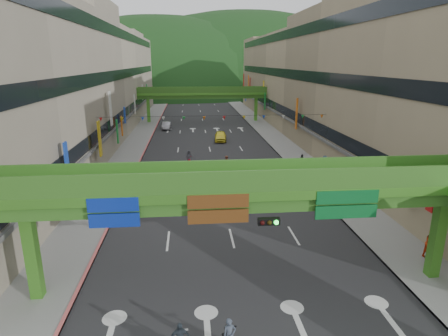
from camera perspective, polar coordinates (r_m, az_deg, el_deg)
road_slab at (r=63.27m, az=-2.69°, el=4.93°), size 18.00×140.00×0.02m
sidewalk_left at (r=63.73m, az=-12.65°, el=4.70°), size 4.00×140.00×0.15m
sidewalk_right at (r=64.68m, az=7.13°, el=5.13°), size 4.00×140.00×0.15m
curb_left at (r=63.51m, az=-10.95°, el=4.77°), size 0.20×140.00×0.18m
curb_right at (r=64.30m, az=5.47°, el=5.13°), size 0.20×140.00×0.18m
building_row_left at (r=64.15m, az=-20.39°, el=12.64°), size 12.80×95.00×19.00m
building_row_right at (r=65.78m, az=14.36°, el=13.18°), size 12.80×95.00×19.00m
overpass_near at (r=19.11m, az=6.33°, el=-5.41°), size 28.00×12.27×7.10m
overpass_far at (r=77.37m, az=-3.28°, el=10.98°), size 28.00×2.20×7.10m
hill_left at (r=172.89m, az=-9.55°, el=11.77°), size 168.00×140.00×112.00m
hill_right at (r=194.41m, az=2.99°, el=12.41°), size 208.00×176.00×128.00m
bunting_string at (r=42.57m, az=-1.51°, el=7.64°), size 26.00×0.36×0.47m
scooter_rider_mid at (r=41.32m, az=0.46°, el=0.49°), size 0.89×1.60×2.12m
scooter_rider_far at (r=44.91m, az=-5.37°, el=1.51°), size 0.83×1.60×1.92m
parked_scooter_row at (r=38.93m, az=12.28°, el=-1.75°), size 1.60×7.17×1.08m
car_silver at (r=69.99m, az=-8.74°, el=6.40°), size 1.59×4.24×1.38m
car_yellow at (r=58.94m, az=-0.54°, el=4.87°), size 2.22×4.65×1.54m
pedestrian_red at (r=27.42m, az=28.98°, el=-10.32°), size 0.98×0.80×1.84m
pedestrian_dark at (r=43.43m, az=11.74°, el=0.69°), size 1.16×0.68×1.86m
pedestrian_blue at (r=43.50m, az=15.05°, el=0.47°), size 0.87×0.58×1.82m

